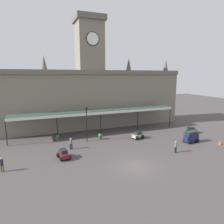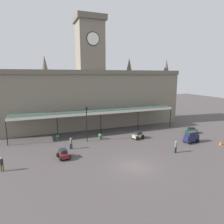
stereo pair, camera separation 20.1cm
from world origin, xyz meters
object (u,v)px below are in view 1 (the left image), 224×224
(car_beige_sedan, at_px, (138,136))
(pedestrian_near_entrance, at_px, (71,143))
(car_green_sedan, at_px, (191,130))
(pedestrian_crossing_forecourt, at_px, (2,164))
(car_maroon_sedan, at_px, (64,155))
(pedestrian_beside_cars, at_px, (176,146))
(victorian_lamppost, at_px, (87,120))
(car_navy_van, at_px, (191,137))
(planter_by_canopy, at_px, (57,138))
(traffic_cone, at_px, (220,143))
(planter_near_kerb, at_px, (100,136))

(car_beige_sedan, xyz_separation_m, pedestrian_near_entrance, (-11.23, -0.69, 0.41))
(car_green_sedan, distance_m, car_beige_sedan, 10.63)
(pedestrian_crossing_forecourt, bearing_deg, car_maroon_sedan, 9.38)
(pedestrian_beside_cars, relative_size, victorian_lamppost, 0.29)
(pedestrian_beside_cars, xyz_separation_m, victorian_lamppost, (-10.22, 8.83, 2.56))
(car_navy_van, bearing_deg, car_beige_sedan, 146.08)
(car_beige_sedan, height_order, pedestrian_near_entrance, pedestrian_near_entrance)
(car_maroon_sedan, xyz_separation_m, pedestrian_beside_cars, (14.60, -3.62, 0.41))
(car_green_sedan, bearing_deg, planter_by_canopy, 168.83)
(victorian_lamppost, height_order, traffic_cone, victorian_lamppost)
(car_navy_van, distance_m, pedestrian_crossing_forecourt, 26.39)
(car_maroon_sedan, xyz_separation_m, car_beige_sedan, (12.67, 3.55, 0.00))
(victorian_lamppost, relative_size, planter_near_kerb, 5.90)
(pedestrian_near_entrance, relative_size, planter_by_canopy, 1.74)
(car_green_sedan, relative_size, pedestrian_beside_cars, 1.34)
(car_beige_sedan, height_order, pedestrian_crossing_forecourt, pedestrian_crossing_forecourt)
(car_beige_sedan, relative_size, planter_near_kerb, 2.32)
(pedestrian_beside_cars, bearing_deg, victorian_lamppost, 139.18)
(victorian_lamppost, bearing_deg, car_beige_sedan, -11.29)
(car_maroon_sedan, xyz_separation_m, victorian_lamppost, (4.38, 5.21, 2.96))
(car_green_sedan, bearing_deg, planter_near_kerb, 170.68)
(pedestrian_near_entrance, xyz_separation_m, planter_near_kerb, (5.25, 2.71, -0.42))
(car_maroon_sedan, distance_m, pedestrian_crossing_forecourt, 6.88)
(pedestrian_near_entrance, xyz_separation_m, planter_by_canopy, (-1.43, 4.58, -0.42))
(planter_near_kerb, xyz_separation_m, planter_by_canopy, (-6.68, 1.87, 0.00))
(car_navy_van, relative_size, planter_by_canopy, 2.56)
(car_green_sedan, distance_m, victorian_lamppost, 19.28)
(car_beige_sedan, bearing_deg, victorian_lamppost, 168.71)
(car_green_sedan, height_order, pedestrian_crossing_forecourt, pedestrian_crossing_forecourt)
(car_maroon_sedan, bearing_deg, victorian_lamppost, 49.93)
(traffic_cone, bearing_deg, victorian_lamppost, 154.65)
(car_navy_van, distance_m, planter_near_kerb, 14.56)
(victorian_lamppost, bearing_deg, pedestrian_crossing_forecourt, -150.44)
(pedestrian_crossing_forecourt, relative_size, traffic_cone, 2.54)
(victorian_lamppost, bearing_deg, pedestrian_beside_cars, -40.82)
(car_navy_van, bearing_deg, car_green_sedan, 47.27)
(car_navy_van, height_order, planter_near_kerb, car_navy_van)
(car_green_sedan, bearing_deg, car_navy_van, -132.73)
(car_green_sedan, xyz_separation_m, car_navy_van, (-3.66, -3.96, 0.30))
(car_beige_sedan, distance_m, pedestrian_crossing_forecourt, 20.00)
(pedestrian_beside_cars, bearing_deg, pedestrian_crossing_forecourt, 173.32)
(victorian_lamppost, bearing_deg, planter_by_canopy, 152.94)
(pedestrian_crossing_forecourt, bearing_deg, planter_by_canopy, 51.59)
(car_green_sedan, height_order, car_beige_sedan, same)
(pedestrian_crossing_forecourt, bearing_deg, car_green_sedan, 7.51)
(car_navy_van, xyz_separation_m, pedestrian_near_entrance, (-18.18, 3.98, 0.10))
(pedestrian_near_entrance, relative_size, planter_near_kerb, 1.74)
(pedestrian_beside_cars, xyz_separation_m, traffic_cone, (8.40, 0.01, -0.58))
(car_navy_van, distance_m, pedestrian_beside_cars, 5.61)
(car_beige_sedan, distance_m, planter_by_canopy, 13.24)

